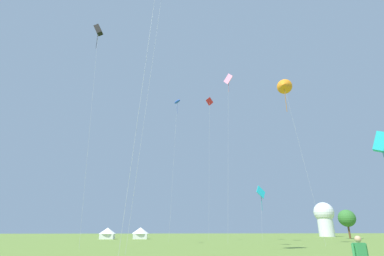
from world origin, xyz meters
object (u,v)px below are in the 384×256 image
object	(u,v)px
festival_tent_right	(107,233)
festival_tent_left	(140,233)
tree_distant_left	(347,218)
observatory_dome	(324,217)
kite_cyan_diamond	(261,193)
kite_blue_parafoil	(177,102)
kite_cyan_box	(381,142)
kite_pink_diamond	(228,81)
kite_orange_delta	(284,86)
kite_black_box	(98,31)
kite_red_diamond	(210,104)

from	to	relation	value
festival_tent_right	festival_tent_left	world-z (taller)	festival_tent_left
tree_distant_left	observatory_dome	bearing A→B (deg)	71.08
kite_cyan_diamond	kite_blue_parafoil	distance (m)	27.17
kite_cyan_diamond	kite_blue_parafoil	size ratio (longest dim) A/B	0.42
kite_cyan_diamond	kite_cyan_box	distance (m)	34.65
kite_pink_diamond	festival_tent_left	bearing A→B (deg)	122.20
festival_tent_right	festival_tent_left	size ratio (longest dim) A/B	0.97
kite_pink_diamond	festival_tent_right	xyz separation A→B (m)	(-23.65, 25.56, -27.23)
kite_blue_parafoil	observatory_dome	bearing A→B (deg)	37.66
kite_pink_diamond	kite_blue_parafoil	distance (m)	11.28
kite_cyan_diamond	tree_distant_left	world-z (taller)	kite_cyan_diamond
kite_blue_parafoil	festival_tent_left	size ratio (longest dim) A/B	6.75
kite_cyan_diamond	festival_tent_right	world-z (taller)	kite_cyan_diamond
kite_orange_delta	festival_tent_right	world-z (taller)	kite_orange_delta
kite_cyan_diamond	kite_black_box	bearing A→B (deg)	-141.24
kite_cyan_box	festival_tent_right	world-z (taller)	kite_cyan_box
kite_orange_delta	kite_red_diamond	bearing A→B (deg)	107.56
kite_orange_delta	kite_blue_parafoil	distance (m)	21.54
kite_cyan_box	festival_tent_right	xyz separation A→B (m)	(-35.37, 45.07, -9.70)
kite_pink_diamond	kite_blue_parafoil	size ratio (longest dim) A/B	1.13
kite_orange_delta	kite_blue_parafoil	world-z (taller)	kite_blue_parafoil
kite_red_diamond	kite_cyan_diamond	bearing A→B (deg)	-10.66
kite_black_box	kite_pink_diamond	xyz separation A→B (m)	(22.09, 10.84, -0.96)
kite_red_diamond	kite_blue_parafoil	size ratio (longest dim) A/B	1.24
kite_black_box	festival_tent_right	bearing A→B (deg)	92.44
kite_orange_delta	kite_cyan_box	bearing A→B (deg)	-69.68
kite_orange_delta	kite_black_box	bearing A→B (deg)	-173.51
festival_tent_right	observatory_dome	bearing A→B (deg)	17.26
kite_cyan_box	kite_pink_diamond	size ratio (longest dim) A/B	0.40
kite_red_diamond	observatory_dome	world-z (taller)	kite_red_diamond
kite_blue_parafoil	observatory_dome	xyz separation A→B (m)	(51.84, 40.01, -20.48)
kite_pink_diamond	festival_tent_right	bearing A→B (deg)	132.78
kite_black_box	observatory_dome	distance (m)	89.37
kite_cyan_diamond	observatory_dome	world-z (taller)	kite_cyan_diamond
kite_pink_diamond	festival_tent_right	world-z (taller)	kite_pink_diamond
tree_distant_left	kite_orange_delta	bearing A→B (deg)	-132.25
festival_tent_left	festival_tent_right	bearing A→B (deg)	-180.00
kite_cyan_box	kite_pink_diamond	xyz separation A→B (m)	(-11.73, 19.51, 17.53)
kite_blue_parafoil	observatory_dome	distance (m)	68.61
kite_red_diamond	tree_distant_left	world-z (taller)	kite_red_diamond
kite_orange_delta	festival_tent_left	world-z (taller)	kite_orange_delta
kite_orange_delta	kite_cyan_diamond	bearing A→B (deg)	82.65
kite_pink_diamond	kite_cyan_box	bearing A→B (deg)	-58.99
festival_tent_left	observatory_dome	distance (m)	62.37
kite_cyan_diamond	festival_tent_left	world-z (taller)	kite_cyan_diamond
kite_cyan_diamond	festival_tent_right	size ratio (longest dim) A/B	2.94
kite_blue_parafoil	festival_tent_right	bearing A→B (deg)	126.57
tree_distant_left	kite_black_box	bearing A→B (deg)	-149.53
kite_red_diamond	festival_tent_right	distance (m)	38.98
festival_tent_right	festival_tent_left	bearing A→B (deg)	0.00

